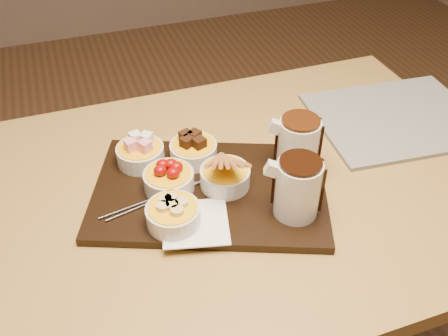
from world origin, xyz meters
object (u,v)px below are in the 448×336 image
object	(u,v)px
bowl_strawberries	(169,181)
pitcher_dark_chocolate	(298,189)
dining_table	(225,220)
serving_board	(210,191)
pitcher_milk_chocolate	(298,146)
newspaper	(396,118)

from	to	relation	value
bowl_strawberries	pitcher_dark_chocolate	bearing A→B (deg)	-34.50
dining_table	serving_board	distance (m)	0.11
serving_board	pitcher_milk_chocolate	world-z (taller)	pitcher_milk_chocolate
dining_table	newspaper	distance (m)	0.49
pitcher_milk_chocolate	dining_table	bearing A→B (deg)	-162.94
serving_board	newspaper	bearing A→B (deg)	33.25
pitcher_dark_chocolate	pitcher_milk_chocolate	size ratio (longest dim) A/B	1.00
bowl_strawberries	dining_table	bearing A→B (deg)	-6.34
pitcher_dark_chocolate	newspaper	distance (m)	0.44
newspaper	dining_table	bearing A→B (deg)	-164.22
serving_board	pitcher_dark_chocolate	size ratio (longest dim) A/B	4.01
bowl_strawberries	pitcher_milk_chocolate	world-z (taller)	pitcher_milk_chocolate
bowl_strawberries	serving_board	bearing A→B (deg)	-18.27
pitcher_dark_chocolate	serving_board	bearing A→B (deg)	160.02
dining_table	bowl_strawberries	xyz separation A→B (m)	(-0.11, 0.01, 0.14)
serving_board	pitcher_dark_chocolate	xyz separation A→B (m)	(0.13, -0.12, 0.07)
bowl_strawberries	newspaper	world-z (taller)	bowl_strawberries
serving_board	bowl_strawberries	distance (m)	0.08
serving_board	newspaper	xyz separation A→B (m)	(0.51, 0.10, -0.00)
bowl_strawberries	pitcher_milk_chocolate	bearing A→B (deg)	-5.45
serving_board	newspaper	world-z (taller)	serving_board
bowl_strawberries	newspaper	distance (m)	0.59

